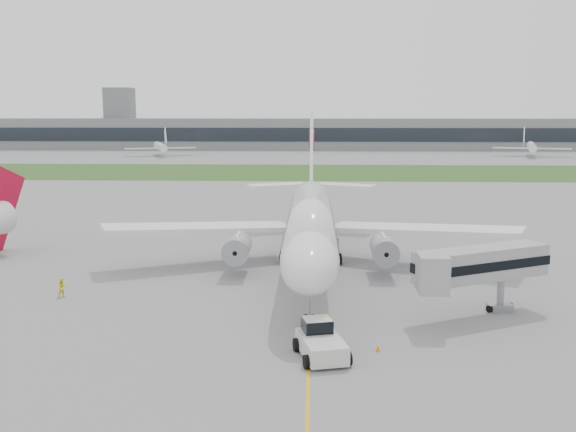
{
  "coord_description": "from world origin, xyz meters",
  "views": [
    {
      "loc": [
        0.23,
        -67.24,
        18.05
      ],
      "look_at": [
        -2.48,
        2.0,
        6.52
      ],
      "focal_mm": 40.0,
      "sensor_mm": 36.0,
      "label": 1
    }
  ],
  "objects_px": {
    "airliner": "(311,219)",
    "ground_crew_near": "(328,325)",
    "pushback_tug": "(320,341)",
    "jet_bridge": "(475,266)"
  },
  "relations": [
    {
      "from": "airliner",
      "to": "ground_crew_near",
      "type": "bearing_deg",
      "value": -86.09
    },
    {
      "from": "pushback_tug",
      "to": "ground_crew_near",
      "type": "bearing_deg",
      "value": 66.71
    },
    {
      "from": "pushback_tug",
      "to": "ground_crew_near",
      "type": "distance_m",
      "value": 4.37
    },
    {
      "from": "pushback_tug",
      "to": "jet_bridge",
      "type": "xyz_separation_m",
      "value": [
        13.46,
        9.35,
        3.51
      ]
    },
    {
      "from": "airliner",
      "to": "ground_crew_near",
      "type": "relative_size",
      "value": 28.09
    },
    {
      "from": "airliner",
      "to": "jet_bridge",
      "type": "relative_size",
      "value": 4.16
    },
    {
      "from": "airliner",
      "to": "pushback_tug",
      "type": "height_order",
      "value": "airliner"
    },
    {
      "from": "jet_bridge",
      "to": "airliner",
      "type": "bearing_deg",
      "value": 102.43
    },
    {
      "from": "pushback_tug",
      "to": "airliner",
      "type": "bearing_deg",
      "value": 77.69
    },
    {
      "from": "airliner",
      "to": "pushback_tug",
      "type": "relative_size",
      "value": 9.63
    }
  ]
}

